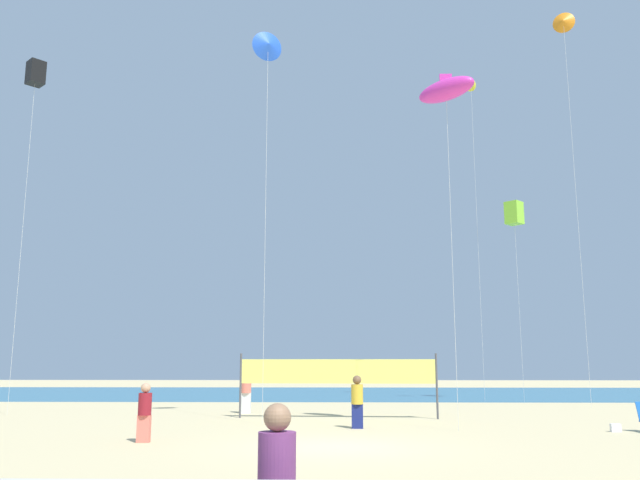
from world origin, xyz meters
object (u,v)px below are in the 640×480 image
object	(u,v)px
beachgoer_maroon_shirt	(145,411)
beach_handbag	(616,428)
volleyball_net	(338,374)
kite_yellow_delta	(471,84)
beachgoer_coral_shirt	(246,389)
kite_magenta_inflatable	(446,90)
kite_orange_delta	(564,23)
beachgoer_mustard_shirt	(357,400)
kite_blue_delta	(268,46)
kite_black_box	(36,74)
kite_lime_box	(514,213)

from	to	relation	value
beachgoer_maroon_shirt	beach_handbag	world-z (taller)	beachgoer_maroon_shirt
volleyball_net	kite_yellow_delta	world-z (taller)	kite_yellow_delta
beachgoer_coral_shirt	beach_handbag	xyz separation A→B (m)	(12.17, -6.90, -0.85)
kite_magenta_inflatable	kite_orange_delta	bearing A→B (deg)	52.12
beachgoer_coral_shirt	volleyball_net	bearing A→B (deg)	148.81
beachgoer_maroon_shirt	beach_handbag	bearing A→B (deg)	-35.90
kite_yellow_delta	kite_magenta_inflatable	world-z (taller)	kite_yellow_delta
beachgoer_mustard_shirt	beach_handbag	size ratio (longest dim) A/B	5.50
volleyball_net	beach_handbag	xyz separation A→B (m)	(8.40, -4.57, -1.51)
beachgoer_coral_shirt	beach_handbag	size ratio (longest dim) A/B	6.04
kite_blue_delta	kite_magenta_inflatable	bearing A→B (deg)	-17.15
beachgoer_mustard_shirt	kite_yellow_delta	bearing A→B (deg)	-43.53
volleyball_net	beach_handbag	distance (m)	9.68
kite_black_box	kite_orange_delta	bearing A→B (deg)	10.39
beachgoer_mustard_shirt	kite_black_box	bearing A→B (deg)	52.75
beach_handbag	kite_orange_delta	distance (m)	21.73
beachgoer_mustard_shirt	kite_magenta_inflatable	xyz separation A→B (m)	(3.08, -0.67, 10.21)
kite_blue_delta	kite_lime_box	world-z (taller)	kite_blue_delta
kite_orange_delta	kite_lime_box	bearing A→B (deg)	107.82
volleyball_net	kite_yellow_delta	distance (m)	21.66
beachgoer_maroon_shirt	kite_magenta_inflatable	world-z (taller)	kite_magenta_inflatable
kite_yellow_delta	beachgoer_mustard_shirt	bearing A→B (deg)	-116.04
beachgoer_mustard_shirt	kite_lime_box	size ratio (longest dim) A/B	0.15
kite_yellow_delta	kite_lime_box	world-z (taller)	kite_yellow_delta
volleyball_net	beachgoer_maroon_shirt	bearing A→B (deg)	-124.11
kite_lime_box	kite_black_box	bearing A→B (deg)	-157.43
kite_yellow_delta	kite_magenta_inflatable	xyz separation A→B (m)	(-4.30, -15.78, -7.15)
beachgoer_maroon_shirt	beachgoer_mustard_shirt	world-z (taller)	beachgoer_mustard_shirt
kite_orange_delta	kite_lime_box	distance (m)	10.23
kite_blue_delta	beachgoer_coral_shirt	bearing A→B (deg)	104.14
beachgoer_coral_shirt	kite_lime_box	bearing A→B (deg)	-147.94
beach_handbag	kite_magenta_inflatable	xyz separation A→B (m)	(-4.71, 0.15, 10.98)
kite_magenta_inflatable	volleyball_net	bearing A→B (deg)	129.90
beach_handbag	kite_magenta_inflatable	distance (m)	11.94
beachgoer_mustard_shirt	volleyball_net	bearing A→B (deg)	-8.15
beachgoer_maroon_shirt	kite_blue_delta	bearing A→B (deg)	14.76
beach_handbag	kite_black_box	xyz separation A→B (m)	(-21.51, 5.76, 14.32)
beachgoer_mustard_shirt	kite_black_box	distance (m)	19.91
beachgoer_mustard_shirt	volleyball_net	distance (m)	3.87
beachgoer_maroon_shirt	kite_magenta_inflatable	size ratio (longest dim) A/B	0.13
beachgoer_coral_shirt	kite_yellow_delta	bearing A→B (deg)	-142.02
beachgoer_maroon_shirt	kite_lime_box	world-z (taller)	kite_lime_box
beach_handbag	kite_yellow_delta	world-z (taller)	kite_yellow_delta
volleyball_net	kite_magenta_inflatable	distance (m)	11.08
kite_yellow_delta	kite_blue_delta	distance (m)	17.98
kite_orange_delta	beach_handbag	bearing A→B (deg)	-107.13
beachgoer_mustard_shirt	kite_yellow_delta	xyz separation A→B (m)	(7.38, 15.10, 17.37)
kite_blue_delta	kite_magenta_inflatable	size ratio (longest dim) A/B	1.23
kite_blue_delta	kite_yellow_delta	bearing A→B (deg)	52.70
beachgoer_maroon_shirt	kite_lime_box	bearing A→B (deg)	2.18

